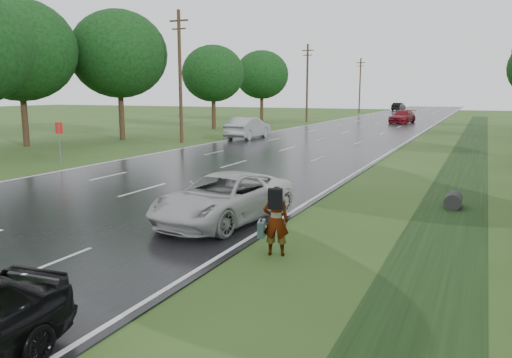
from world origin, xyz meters
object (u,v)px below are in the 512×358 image
Objects in this scene: road_sign at (59,135)px; silver_sedan at (248,128)px; pedestrian at (275,220)px; white_pickup at (224,198)px.

silver_sedan is at bearing 81.44° from road_sign.
white_pickup is (-2.58, 2.20, -0.12)m from pedestrian.
pedestrian is 0.33× the size of white_pickup.
pedestrian is at bearing 116.95° from silver_sedan.
road_sign reaches higher than white_pickup.
pedestrian reaches higher than white_pickup.
silver_sedan reaches higher than pedestrian.
road_sign is 0.44× the size of white_pickup.
white_pickup is at bearing -26.91° from road_sign.
white_pickup is at bearing -58.22° from pedestrian.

